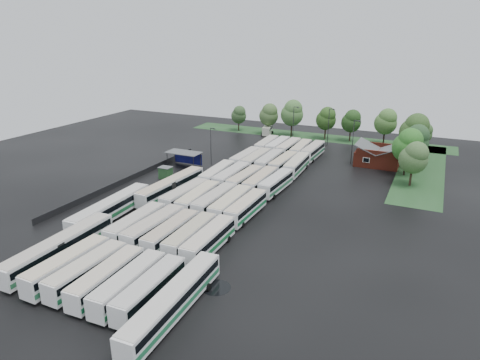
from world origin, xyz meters
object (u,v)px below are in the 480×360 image
at_px(artic_bus_east, 174,301).
at_px(minibus, 267,130).
at_px(brick_building, 378,157).
at_px(artic_bus_west_a, 60,247).

bearing_deg(artic_bus_east, minibus, 102.86).
bearing_deg(brick_building, minibus, 152.60).
relative_size(artic_bus_west_a, minibus, 2.87).
height_order(brick_building, minibus, brick_building).
distance_m(artic_bus_east, minibus, 91.34).
height_order(artic_bus_east, minibus, artic_bus_east).
xyz_separation_m(artic_bus_west_a, artic_bus_east, (21.24, -3.75, -0.04)).
height_order(brick_building, artic_bus_west_a, brick_building).
bearing_deg(minibus, brick_building, -38.93).
bearing_deg(brick_building, artic_bus_east, -99.71).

